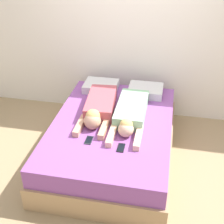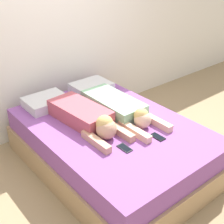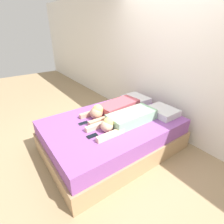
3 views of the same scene
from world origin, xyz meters
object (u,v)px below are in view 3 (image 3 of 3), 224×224
Objects in this scene: pillow_head_left at (136,99)px; person_right at (126,119)px; cell_phone_right at (92,136)px; cell_phone_left at (83,123)px; pillow_head_right at (162,111)px; bed at (112,135)px; person_left at (113,108)px.

person_right is at bearing -52.57° from pillow_head_left.
cell_phone_left is at bearing 170.36° from cell_phone_right.
cell_phone_left is (0.14, -1.21, -0.05)m from pillow_head_left.
pillow_head_right is 1.28m from cell_phone_right.
bed is 2.03× the size of person_left.
pillow_head_right is at bearing 0.00° from pillow_head_left.
pillow_head_right is at bearing 84.16° from cell_phone_right.
pillow_head_left is 3.11× the size of cell_phone_right.
cell_phone_right is (-0.01, -0.59, -0.08)m from person_right.
bed is 0.93m from pillow_head_right.
cell_phone_left is (-0.50, -1.21, -0.05)m from pillow_head_right.
person_left is at bearing 141.93° from bed.
bed is 13.89× the size of cell_phone_right.
pillow_head_left is at bearing 111.94° from cell_phone_right.
cell_phone_left is at bearing -83.42° from pillow_head_left.
bed is 1.91× the size of person_right.
person_right reaches higher than cell_phone_right.
person_left is (-0.20, 0.16, 0.36)m from bed.
cell_phone_left reaches higher than bed.
pillow_head_right is 3.11× the size of cell_phone_right.
cell_phone_right is (0.37, -0.06, 0.00)m from cell_phone_left.
pillow_head_right reaches higher than cell_phone_right.
pillow_head_left is 0.45× the size of person_left.
pillow_head_right is at bearing 80.46° from person_right.
person_right reaches higher than pillow_head_right.
cell_phone_left is at bearing -114.16° from bed.
person_left reaches higher than pillow_head_left.
pillow_head_left is 0.64m from pillow_head_right.
pillow_head_left is (-0.32, 0.81, 0.32)m from bed.
person_left is 6.86× the size of cell_phone_right.
bed is 13.89× the size of cell_phone_left.
pillow_head_right is 0.70m from person_right.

